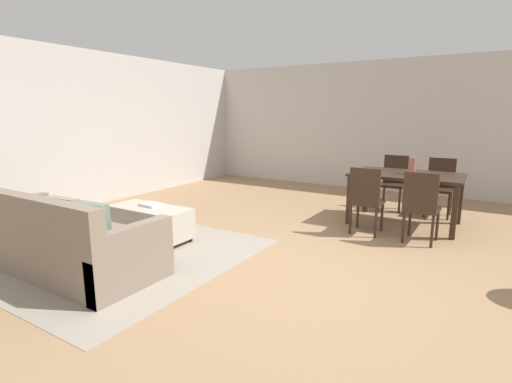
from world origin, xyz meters
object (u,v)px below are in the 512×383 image
Objects in this scene: vase_centerpiece at (412,166)px; dining_chair_far_left at (394,179)px; book_on_ottoman at (151,205)px; dining_chair_near_left at (366,197)px; dining_table at (406,180)px; couch at (59,242)px; dining_chair_near_right at (421,203)px; dining_chair_far_right at (440,183)px; ottoman_table at (150,221)px.

dining_chair_far_left is at bearing 115.56° from vase_centerpiece.
vase_centerpiece is 0.95× the size of book_on_ottoman.
dining_chair_far_left is at bearing 90.26° from dining_chair_near_left.
couch is at bearing -126.66° from dining_table.
dining_chair_near_right is 1.00× the size of dining_chair_far_left.
dining_chair_near_left is (-0.35, -0.81, -0.15)m from dining_table.
dining_chair_far_left is at bearing 176.92° from dining_chair_far_right.
vase_centerpiece is (-0.27, 0.80, 0.36)m from dining_chair_near_right.
dining_chair_near_left and dining_chair_far_left have the same top height.
couch is 1.18m from ottoman_table.
dining_chair_near_left is (2.40, 2.88, 0.23)m from couch.
book_on_ottoman is (-3.05, -3.29, -0.07)m from dining_chair_far_right.
dining_chair_far_left is (-0.70, 1.70, 0.00)m from dining_chair_near_right.
dining_table is 3.64m from book_on_ottoman.
dining_chair_near_left is 1.79m from dining_chair_far_right.
dining_chair_far_left is (2.29, 3.38, 0.27)m from ottoman_table.
dining_chair_near_right is at bearing 28.27° from book_on_ottoman.
dining_chair_near_left is at bearing -118.43° from vase_centerpiece.
ottoman_table is (0.11, 1.17, -0.04)m from couch.
dining_chair_far_left reaches higher than dining_table.
book_on_ottoman is at bearing -132.85° from dining_chair_far_right.
dining_chair_far_left is 1.06m from vase_centerpiece.
dining_chair_near_right is 1.00× the size of dining_chair_far_right.
dining_chair_far_left is (-0.36, 0.87, -0.15)m from dining_table.
book_on_ottoman is (-2.75, -2.43, -0.43)m from vase_centerpiece.
dining_chair_near_left is 0.96m from vase_centerpiece.
dining_table is 5.83× the size of book_on_ottoman.
dining_table is at bearing 112.65° from dining_chair_near_right.
couch is 1.24m from book_on_ottoman.
dining_chair_near_right is 0.92m from vase_centerpiece.
dining_chair_far_right is at bearing 66.32° from dining_chair_near_left.
couch is 5.49m from dining_chair_far_right.
dining_table is 0.23m from vase_centerpiece.
dining_chair_near_left is 2.86m from book_on_ottoman.
couch is 2.49× the size of dining_chair_far_right.
vase_centerpiece reaches higher than dining_chair_far_left.
dining_chair_far_right is (0.73, -0.04, 0.00)m from dining_chair_far_left.
dining_chair_near_left is at bearing -113.28° from dining_table.
dining_chair_near_right reaches higher than couch.
dining_chair_far_right reaches higher than couch.
dining_table is 1.65× the size of dining_chair_far_left.
vase_centerpiece is (2.82, 3.66, 0.59)m from couch.
couch is 2.49× the size of dining_chair_far_left.
couch is 4.22m from dining_chair_near_right.
couch is 4.62m from dining_table.
vase_centerpiece is (2.72, 2.49, 0.63)m from ottoman_table.
dining_chair_far_left is at bearing 55.06° from book_on_ottoman.
vase_centerpiece is at bearing 41.42° from book_on_ottoman.
couch is 5.15m from dining_chair_far_left.
ottoman_table is 4.23× the size of book_on_ottoman.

